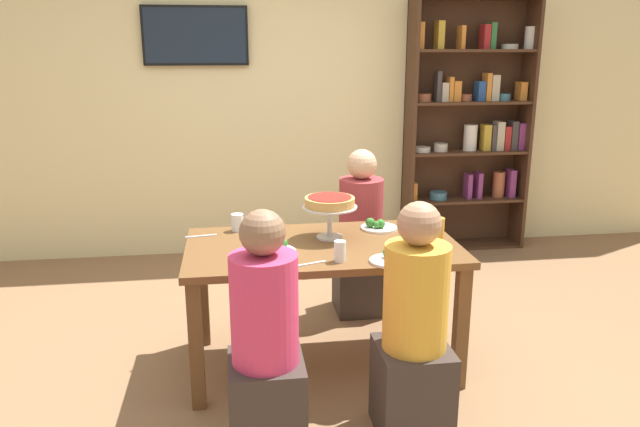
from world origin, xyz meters
name	(u,v)px	position (x,y,z in m)	size (l,w,h in m)	color
ground_plane	(322,363)	(0.00, 0.00, 0.00)	(12.00, 12.00, 0.00)	#846042
rear_partition	(286,94)	(0.00, 2.20, 1.40)	(8.00, 0.12, 2.80)	beige
dining_table	(323,261)	(0.00, 0.00, 0.64)	(1.51, 0.83, 0.74)	brown
bookshelf	(470,124)	(1.63, 2.01, 1.14)	(1.12, 0.30, 2.21)	#422819
television	(195,36)	(-0.75, 2.11, 1.89)	(0.86, 0.05, 0.48)	black
diner_far_right	(360,244)	(0.37, 0.71, 0.49)	(0.34, 0.34, 1.15)	#382D28
diner_near_left	(266,352)	(-0.37, -0.74, 0.49)	(0.34, 0.34, 1.15)	#382D28
diner_near_right	(414,338)	(0.33, -0.71, 0.49)	(0.34, 0.34, 1.15)	#382D28
deep_dish_pizza_stand	(330,205)	(0.06, 0.11, 0.94)	(0.31, 0.31, 0.24)	silver
salad_plate_near_diner	(378,226)	(0.37, 0.23, 0.76)	(0.22, 0.22, 0.07)	white
salad_plate_far_diner	(391,258)	(0.30, -0.34, 0.76)	(0.21, 0.21, 0.07)	white
salad_plate_spare	(274,249)	(-0.28, -0.10, 0.76)	(0.25, 0.25, 0.07)	white
beer_glass_amber_tall	(438,231)	(0.63, -0.10, 0.82)	(0.07, 0.07, 0.15)	gold
water_glass_clear_near	(237,222)	(-0.47, 0.32, 0.79)	(0.07, 0.07, 0.10)	white
water_glass_clear_far	(340,251)	(0.05, -0.29, 0.79)	(0.06, 0.06, 0.11)	white
cutlery_fork_near	(310,264)	(-0.11, -0.31, 0.74)	(0.18, 0.02, 0.01)	silver
cutlery_knife_near	(201,236)	(-0.68, 0.24, 0.74)	(0.18, 0.02, 0.01)	silver
cutlery_fork_far	(417,224)	(0.64, 0.30, 0.74)	(0.18, 0.02, 0.01)	silver
cutlery_knife_far	(263,229)	(-0.32, 0.33, 0.74)	(0.18, 0.02, 0.01)	silver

